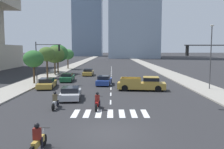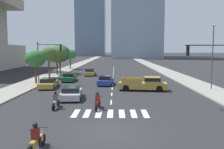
# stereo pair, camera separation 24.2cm
# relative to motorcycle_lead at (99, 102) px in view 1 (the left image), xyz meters

# --- Properties ---
(ground_plane) EXTENTS (800.00, 800.00, 0.00)m
(ground_plane) POSITION_rel_motorcycle_lead_xyz_m (1.07, -5.60, -0.58)
(ground_plane) COLOR #28282B
(sidewalk_east) EXTENTS (4.00, 260.00, 0.15)m
(sidewalk_east) POSITION_rel_motorcycle_lead_xyz_m (12.91, 24.40, -0.51)
(sidewalk_east) COLOR gray
(sidewalk_east) RESTS_ON ground
(sidewalk_west) EXTENTS (4.00, 260.00, 0.15)m
(sidewalk_west) POSITION_rel_motorcycle_lead_xyz_m (-10.77, 24.40, -0.51)
(sidewalk_west) COLOR gray
(sidewalk_west) RESTS_ON ground
(crosswalk_near) EXTENTS (5.85, 2.41, 0.01)m
(crosswalk_near) POSITION_rel_motorcycle_lead_xyz_m (1.07, -1.30, -0.58)
(crosswalk_near) COLOR silver
(crosswalk_near) RESTS_ON ground
(lane_divider_center) EXTENTS (0.14, 50.00, 0.01)m
(lane_divider_center) POSITION_rel_motorcycle_lead_xyz_m (1.07, 26.70, -0.58)
(lane_divider_center) COLOR silver
(lane_divider_center) RESTS_ON ground
(motorcycle_lead) EXTENTS (0.70, 2.09, 1.49)m
(motorcycle_lead) POSITION_rel_motorcycle_lead_xyz_m (0.00, 0.00, 0.00)
(motorcycle_lead) COLOR black
(motorcycle_lead) RESTS_ON ground
(motorcycle_trailing) EXTENTS (0.70, 2.18, 1.49)m
(motorcycle_trailing) POSITION_rel_motorcycle_lead_xyz_m (-2.35, -8.29, -0.00)
(motorcycle_trailing) COLOR black
(motorcycle_trailing) RESTS_ON ground
(motorcycle_third) EXTENTS (0.70, 2.14, 1.49)m
(motorcycle_third) POSITION_rel_motorcycle_lead_xyz_m (-3.56, 0.27, -0.00)
(motorcycle_third) COLOR black
(motorcycle_third) RESTS_ON ground
(pickup_truck) EXTENTS (5.95, 2.60, 1.67)m
(pickup_truck) POSITION_rel_motorcycle_lead_xyz_m (5.07, 9.22, 0.23)
(pickup_truck) COLOR #B28E38
(pickup_truck) RESTS_ON ground
(sedan_green_0) EXTENTS (1.90, 4.65, 1.25)m
(sedan_green_0) POSITION_rel_motorcycle_lead_xyz_m (-5.81, 17.63, -0.00)
(sedan_green_0) COLOR #1E6038
(sedan_green_0) RESTS_ON ground
(sedan_gold_1) EXTENTS (2.33, 4.95, 1.28)m
(sedan_gold_1) POSITION_rel_motorcycle_lead_xyz_m (-7.25, 11.12, 0.01)
(sedan_gold_1) COLOR #B28E38
(sedan_gold_1) RESTS_ON ground
(sedan_silver_2) EXTENTS (2.25, 4.51, 1.22)m
(sedan_silver_2) POSITION_rel_motorcycle_lead_xyz_m (-2.97, 4.24, -0.02)
(sedan_silver_2) COLOR #B7BABF
(sedan_silver_2) RESTS_ON ground
(sedan_gold_3) EXTENTS (1.86, 4.38, 1.27)m
(sedan_gold_3) POSITION_rel_motorcycle_lead_xyz_m (-3.39, 26.09, 0.00)
(sedan_gold_3) COLOR #B28E38
(sedan_gold_3) RESTS_ON ground
(sedan_blue_4) EXTENTS (2.21, 4.49, 1.31)m
(sedan_blue_4) POSITION_rel_motorcycle_lead_xyz_m (0.09, 13.80, 0.02)
(sedan_blue_4) COLOR navy
(sedan_blue_4) RESTS_ON ground
(traffic_signal_near) EXTENTS (4.98, 0.28, 5.56)m
(traffic_signal_near) POSITION_rel_motorcycle_lead_xyz_m (10.21, 0.90, 3.41)
(traffic_signal_near) COLOR #333335
(traffic_signal_near) RESTS_ON sidewalk_east
(traffic_signal_far) EXTENTS (3.83, 0.28, 5.92)m
(traffic_signal_far) POSITION_rel_motorcycle_lead_xyz_m (-8.29, 14.38, 3.57)
(traffic_signal_far) COLOR #333335
(traffic_signal_far) RESTS_ON sidewalk_west
(street_lamp_east) EXTENTS (0.50, 0.24, 7.77)m
(street_lamp_east) POSITION_rel_motorcycle_lead_xyz_m (13.21, 9.52, 4.05)
(street_lamp_east) COLOR #3F3F42
(street_lamp_east) RESTS_ON sidewalk_east
(street_tree_nearest) EXTENTS (2.86, 2.86, 4.72)m
(street_tree_nearest) POSITION_rel_motorcycle_lead_xyz_m (-9.97, 14.39, 3.05)
(street_tree_nearest) COLOR #4C3823
(street_tree_nearest) RESTS_ON sidewalk_west
(street_tree_second) EXTENTS (2.93, 2.93, 5.28)m
(street_tree_second) POSITION_rel_motorcycle_lead_xyz_m (-9.97, 21.34, 3.57)
(street_tree_second) COLOR #4C3823
(street_tree_second) RESTS_ON sidewalk_west
(street_tree_third) EXTENTS (3.80, 3.80, 5.45)m
(street_tree_third) POSITION_rel_motorcycle_lead_xyz_m (-9.97, 26.86, 3.39)
(street_tree_third) COLOR #4C3823
(street_tree_third) RESTS_ON sidewalk_west
(street_tree_fourth) EXTENTS (4.27, 4.27, 5.86)m
(street_tree_fourth) POSITION_rel_motorcycle_lead_xyz_m (-9.97, 29.44, 3.60)
(street_tree_fourth) COLOR #4C3823
(street_tree_fourth) RESTS_ON sidewalk_west
(street_tree_fifth) EXTENTS (3.10, 3.10, 4.96)m
(street_tree_fifth) POSITION_rel_motorcycle_lead_xyz_m (-9.97, 40.53, 3.19)
(street_tree_fifth) COLOR #4C3823
(street_tree_fifth) RESTS_ON sidewalk_west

